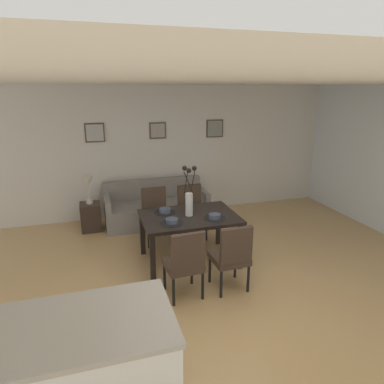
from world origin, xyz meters
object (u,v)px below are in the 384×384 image
object	(u,v)px
sofa	(156,208)
side_table	(91,217)
framed_picture_left	(95,133)
framed_picture_center	(158,131)
dining_table	(189,221)
table_lamp	(88,184)
centerpiece_vase	(189,197)
bowl_near_left	(172,220)
dining_chair_near_right	(156,212)
bowl_near_right	(165,210)
dining_chair_near_left	(185,261)
dining_chair_far_right	(191,209)
bowl_far_left	(215,216)
dining_chair_far_left	(232,255)
framed_picture_right	(215,129)

from	to	relation	value
sofa	side_table	xyz separation A→B (m)	(-1.23, -0.05, -0.02)
framed_picture_left	framed_picture_center	distance (m)	1.20
dining_table	table_lamp	xyz separation A→B (m)	(-1.41, 1.67, 0.24)
centerpiece_vase	bowl_near_left	bearing A→B (deg)	-144.76
dining_chair_near_right	bowl_near_right	size ratio (longest dim) A/B	5.41
dining_chair_near_left	bowl_near_left	world-z (taller)	dining_chair_near_left
centerpiece_vase	dining_chair_far_right	bearing A→B (deg)	71.51
bowl_far_left	framed_picture_left	distance (m)	3.01
dining_chair_far_left	sofa	bearing A→B (deg)	100.09
dining_table	framed_picture_right	distance (m)	2.73
bowl_near_left	sofa	distance (m)	2.00
dining_table	bowl_near_right	distance (m)	0.41
dining_chair_near_right	centerpiece_vase	xyz separation A→B (m)	(0.34, -0.88, 0.51)
dining_chair_near_left	dining_chair_near_right	size ratio (longest dim) A/B	1.00
dining_chair_far_right	sofa	bearing A→B (deg)	119.54
bowl_near_right	framed_picture_center	world-z (taller)	framed_picture_center
dining_table	framed_picture_center	bearing A→B (deg)	90.00
dining_chair_far_left	framed_picture_right	xyz separation A→B (m)	(0.91, 3.12, 1.22)
dining_chair_near_right	bowl_near_left	bearing A→B (deg)	-88.87
side_table	dining_table	bearing A→B (deg)	-49.87
centerpiece_vase	bowl_far_left	distance (m)	0.46
centerpiece_vase	side_table	xyz separation A→B (m)	(-1.41, 1.67, -0.76)
dining_chair_near_left	dining_chair_far_left	bearing A→B (deg)	-1.07
dining_chair_near_left	framed_picture_right	world-z (taller)	framed_picture_right
dining_chair_near_right	side_table	xyz separation A→B (m)	(-1.07, 0.79, -0.25)
centerpiece_vase	framed_picture_right	distance (m)	2.60
framed_picture_left	dining_chair_near_right	bearing A→B (deg)	-56.56
centerpiece_vase	framed_picture_center	xyz separation A→B (m)	(-0.00, 2.19, 0.71)
framed_picture_center	framed_picture_right	distance (m)	1.20
dining_table	dining_chair_far_left	world-z (taller)	dining_chair_far_left
centerpiece_vase	sofa	xyz separation A→B (m)	(-0.18, 1.71, -0.74)
bowl_near_left	side_table	world-z (taller)	bowl_near_left
bowl_near_left	bowl_far_left	size ratio (longest dim) A/B	1.00
sofa	framed_picture_right	bearing A→B (deg)	19.27
bowl_far_left	framed_picture_left	world-z (taller)	framed_picture_left
dining_chair_near_left	sofa	world-z (taller)	dining_chair_near_left
dining_chair_near_left	framed_picture_left	distance (m)	3.45
dining_chair_near_right	dining_chair_far_right	size ratio (longest dim) A/B	1.00
dining_chair_near_right	bowl_near_left	world-z (taller)	dining_chair_near_right
dining_table	sofa	distance (m)	1.76
dining_chair_far_right	sofa	world-z (taller)	dining_chair_far_right
centerpiece_vase	bowl_near_left	distance (m)	0.46
bowl_near_left	table_lamp	size ratio (longest dim) A/B	0.33
dining_chair_near_left	bowl_near_left	size ratio (longest dim) A/B	5.41
framed_picture_right	dining_chair_far_right	bearing A→B (deg)	-124.69
bowl_near_left	framed_picture_left	xyz separation A→B (m)	(-0.89, 2.42, 0.95)
dining_chair_near_left	framed_picture_left	size ratio (longest dim) A/B	2.55
side_table	framed_picture_right	size ratio (longest dim) A/B	1.44
dining_chair_near_right	side_table	bearing A→B (deg)	143.67
dining_chair_near_right	dining_chair_far_right	distance (m)	0.63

